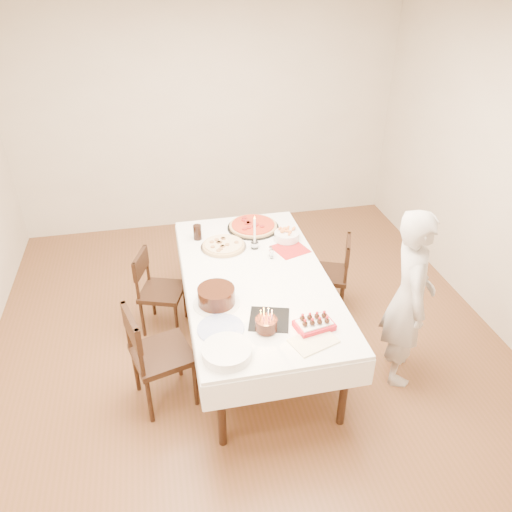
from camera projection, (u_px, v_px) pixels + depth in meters
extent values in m
plane|color=brown|center=(251.00, 349.00, 4.39)|extent=(5.00, 5.00, 0.00)
cube|color=beige|center=(207.00, 117.00, 5.76)|extent=(4.50, 0.04, 2.70)
plane|color=white|center=(248.00, 9.00, 2.97)|extent=(5.00, 5.00, 0.00)
cube|color=white|center=(256.00, 313.00, 4.23)|extent=(1.27, 2.21, 0.75)
imported|color=beige|center=(409.00, 299.00, 3.78)|extent=(0.50, 0.63, 1.49)
cylinder|color=beige|center=(224.00, 246.00, 4.40)|extent=(0.49, 0.49, 0.04)
cylinder|color=red|center=(253.00, 226.00, 4.71)|extent=(0.64, 0.64, 0.04)
cube|color=#B21E1E|center=(290.00, 249.00, 4.39)|extent=(0.34, 0.34, 0.01)
cylinder|color=white|center=(287.00, 236.00, 4.51)|extent=(0.29, 0.29, 0.07)
cylinder|color=white|center=(255.00, 232.00, 4.32)|extent=(0.08, 0.08, 0.32)
cylinder|color=black|center=(197.00, 232.00, 4.51)|extent=(0.10, 0.10, 0.14)
cylinder|color=black|center=(216.00, 296.00, 3.68)|extent=(0.41, 0.41, 0.14)
cube|color=black|center=(269.00, 320.00, 3.56)|extent=(0.35, 0.35, 0.01)
cylinder|color=#38170F|center=(266.00, 320.00, 3.41)|extent=(0.20, 0.20, 0.15)
cube|color=beige|center=(313.00, 342.00, 3.36)|extent=(0.35, 0.29, 0.03)
cylinder|color=white|center=(227.00, 352.00, 3.23)|extent=(0.38, 0.38, 0.07)
cylinder|color=white|center=(221.00, 329.00, 3.47)|extent=(0.40, 0.40, 0.01)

